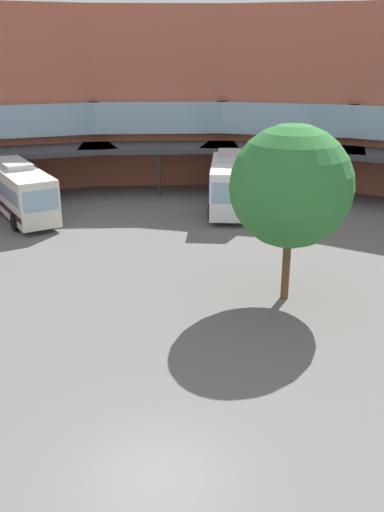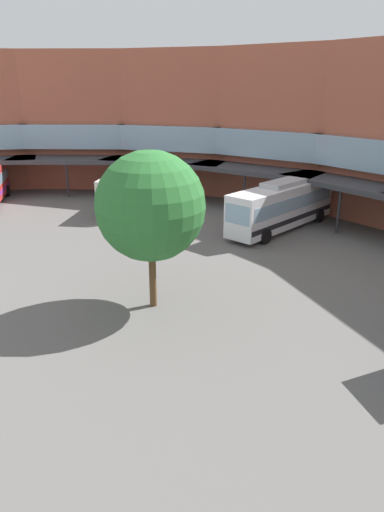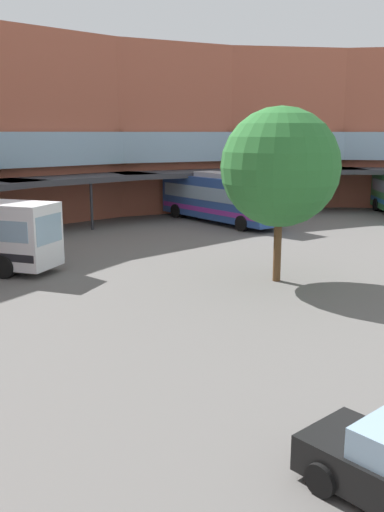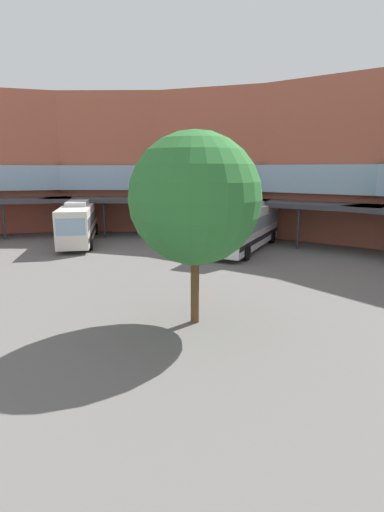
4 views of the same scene
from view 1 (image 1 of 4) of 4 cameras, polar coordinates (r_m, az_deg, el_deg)
name	(u,v)px [view 1 (image 1 of 4)]	position (r m, az deg, el deg)	size (l,w,h in m)	color
ground_plane	(156,479)	(16.18, -3.68, -21.72)	(124.14, 124.14, 0.00)	#605E5B
station_building	(277,114)	(38.59, 8.66, 14.15)	(79.06, 34.78, 13.98)	#AD5942
bus_1	(16,187)	(40.60, -17.53, 6.74)	(10.10, 10.02, 3.67)	silver
bus_2	(229,179)	(40.85, 3.78, 7.83)	(4.40, 11.61, 3.82)	white
plaza_tree	(291,187)	(24.56, 10.06, 6.96)	(5.36, 5.36, 7.93)	brown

